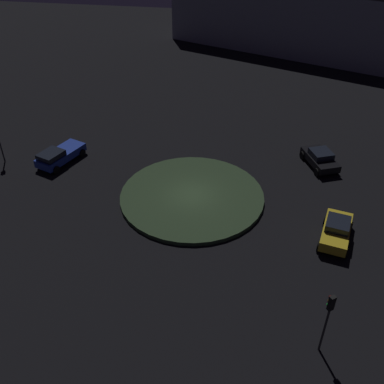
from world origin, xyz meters
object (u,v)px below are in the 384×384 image
(car_blue, at_px, (59,155))
(store_building, at_px, (297,10))
(car_yellow, at_px, (336,230))
(traffic_light_northeast, at_px, (328,313))
(car_black, at_px, (320,158))

(car_blue, height_order, store_building, store_building)
(car_blue, xyz_separation_m, car_yellow, (6.39, 22.76, 0.04))
(traffic_light_northeast, distance_m, store_building, 53.99)
(car_black, bearing_deg, traffic_light_northeast, -26.68)
(car_black, height_order, store_building, store_building)
(car_blue, height_order, car_yellow, car_yellow)
(car_yellow, height_order, traffic_light_northeast, traffic_light_northeast)
(traffic_light_northeast, bearing_deg, car_yellow, -46.31)
(traffic_light_northeast, bearing_deg, store_building, -35.62)
(car_black, bearing_deg, store_building, 159.61)
(car_blue, distance_m, car_yellow, 23.64)
(car_black, height_order, car_blue, car_blue)
(car_yellow, bearing_deg, traffic_light_northeast, 2.30)
(car_blue, relative_size, car_yellow, 1.14)
(traffic_light_northeast, bearing_deg, car_blue, 17.89)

